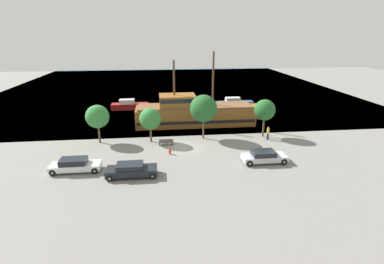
{
  "coord_description": "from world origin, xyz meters",
  "views": [
    {
      "loc": [
        -2.79,
        -34.41,
        13.48
      ],
      "look_at": [
        1.28,
        2.0,
        1.2
      ],
      "focal_mm": 28.0,
      "sensor_mm": 36.0,
      "label": 1
    }
  ],
  "objects_px": {
    "parked_car_curb_front": "(131,170)",
    "fire_hydrant": "(170,151)",
    "parked_car_curb_rear": "(264,156)",
    "moored_boat_dockside": "(235,103)",
    "bench_promenade_east": "(166,142)",
    "moored_boat_outer": "(129,105)",
    "pedestrian_walking_near": "(268,133)",
    "pirate_ship": "(194,113)",
    "parked_car_curb_mid": "(75,165)"
  },
  "relations": [
    {
      "from": "moored_boat_outer",
      "to": "pedestrian_walking_near",
      "type": "bearing_deg",
      "value": -43.8
    },
    {
      "from": "parked_car_curb_rear",
      "to": "bench_promenade_east",
      "type": "xyz_separation_m",
      "value": [
        -10.39,
        6.31,
        -0.24
      ]
    },
    {
      "from": "moored_boat_outer",
      "to": "parked_car_curb_rear",
      "type": "distance_m",
      "value": 30.54
    },
    {
      "from": "parked_car_curb_rear",
      "to": "fire_hydrant",
      "type": "bearing_deg",
      "value": 161.18
    },
    {
      "from": "fire_hydrant",
      "to": "bench_promenade_east",
      "type": "xyz_separation_m",
      "value": [
        -0.36,
        2.89,
        0.03
      ]
    },
    {
      "from": "moored_boat_dockside",
      "to": "moored_boat_outer",
      "type": "relative_size",
      "value": 1.03
    },
    {
      "from": "parked_car_curb_rear",
      "to": "pedestrian_walking_near",
      "type": "bearing_deg",
      "value": 66.96
    },
    {
      "from": "bench_promenade_east",
      "to": "pedestrian_walking_near",
      "type": "bearing_deg",
      "value": 2.94
    },
    {
      "from": "bench_promenade_east",
      "to": "pedestrian_walking_near",
      "type": "relative_size",
      "value": 1.01
    },
    {
      "from": "parked_car_curb_mid",
      "to": "bench_promenade_east",
      "type": "xyz_separation_m",
      "value": [
        9.38,
        6.34,
        -0.26
      ]
    },
    {
      "from": "parked_car_curb_mid",
      "to": "fire_hydrant",
      "type": "bearing_deg",
      "value": 19.51
    },
    {
      "from": "pedestrian_walking_near",
      "to": "pirate_ship",
      "type": "bearing_deg",
      "value": 138.3
    },
    {
      "from": "pirate_ship",
      "to": "parked_car_curb_mid",
      "type": "xyz_separation_m",
      "value": [
        -13.91,
        -14.9,
        -1.06
      ]
    },
    {
      "from": "moored_boat_outer",
      "to": "bench_promenade_east",
      "type": "distance_m",
      "value": 20.33
    },
    {
      "from": "pirate_ship",
      "to": "fire_hydrant",
      "type": "distance_m",
      "value": 12.26
    },
    {
      "from": "parked_car_curb_front",
      "to": "fire_hydrant",
      "type": "relative_size",
      "value": 6.43
    },
    {
      "from": "pirate_ship",
      "to": "parked_car_curb_front",
      "type": "distance_m",
      "value": 18.56
    },
    {
      "from": "parked_car_curb_front",
      "to": "pedestrian_walking_near",
      "type": "bearing_deg",
      "value": 27.3
    },
    {
      "from": "parked_car_curb_front",
      "to": "parked_car_curb_mid",
      "type": "bearing_deg",
      "value": 163.18
    },
    {
      "from": "moored_boat_outer",
      "to": "parked_car_curb_front",
      "type": "relative_size",
      "value": 1.35
    },
    {
      "from": "moored_boat_outer",
      "to": "pedestrian_walking_near",
      "type": "distance_m",
      "value": 27.01
    },
    {
      "from": "parked_car_curb_rear",
      "to": "moored_boat_dockside",
      "type": "bearing_deg",
      "value": 82.78
    },
    {
      "from": "moored_boat_dockside",
      "to": "parked_car_curb_rear",
      "type": "xyz_separation_m",
      "value": [
        -3.3,
        -26.06,
        0.07
      ]
    },
    {
      "from": "parked_car_curb_rear",
      "to": "bench_promenade_east",
      "type": "height_order",
      "value": "parked_car_curb_rear"
    },
    {
      "from": "parked_car_curb_front",
      "to": "parked_car_curb_rear",
      "type": "relative_size",
      "value": 1.04
    },
    {
      "from": "parked_car_curb_rear",
      "to": "fire_hydrant",
      "type": "relative_size",
      "value": 6.19
    },
    {
      "from": "moored_boat_outer",
      "to": "parked_car_curb_front",
      "type": "bearing_deg",
      "value": -84.78
    },
    {
      "from": "moored_boat_outer",
      "to": "parked_car_curb_front",
      "type": "height_order",
      "value": "moored_boat_outer"
    },
    {
      "from": "moored_boat_outer",
      "to": "moored_boat_dockside",
      "type": "bearing_deg",
      "value": 1.08
    },
    {
      "from": "parked_car_curb_front",
      "to": "moored_boat_dockside",
      "type": "bearing_deg",
      "value": 58.11
    },
    {
      "from": "moored_boat_outer",
      "to": "pirate_ship",
      "type": "bearing_deg",
      "value": -45.43
    },
    {
      "from": "moored_boat_dockside",
      "to": "fire_hydrant",
      "type": "distance_m",
      "value": 26.28
    },
    {
      "from": "pirate_ship",
      "to": "parked_car_curb_rear",
      "type": "xyz_separation_m",
      "value": [
        5.86,
        -14.87,
        -1.08
      ]
    },
    {
      "from": "parked_car_curb_rear",
      "to": "fire_hydrant",
      "type": "distance_m",
      "value": 10.6
    },
    {
      "from": "bench_promenade_east",
      "to": "pedestrian_walking_near",
      "type": "height_order",
      "value": "pedestrian_walking_near"
    },
    {
      "from": "bench_promenade_east",
      "to": "moored_boat_dockside",
      "type": "bearing_deg",
      "value": 55.27
    },
    {
      "from": "fire_hydrant",
      "to": "parked_car_curb_front",
      "type": "bearing_deg",
      "value": -127.49
    },
    {
      "from": "pirate_ship",
      "to": "moored_boat_dockside",
      "type": "xyz_separation_m",
      "value": [
        9.17,
        11.19,
        -1.15
      ]
    },
    {
      "from": "moored_boat_dockside",
      "to": "bench_promenade_east",
      "type": "bearing_deg",
      "value": -124.73
    },
    {
      "from": "pirate_ship",
      "to": "parked_car_curb_mid",
      "type": "distance_m",
      "value": 20.41
    },
    {
      "from": "parked_car_curb_mid",
      "to": "moored_boat_outer",
      "type": "bearing_deg",
      "value": 82.8
    },
    {
      "from": "pedestrian_walking_near",
      "to": "moored_boat_outer",
      "type": "bearing_deg",
      "value": 136.2
    },
    {
      "from": "moored_boat_dockside",
      "to": "parked_car_curb_rear",
      "type": "distance_m",
      "value": 26.27
    },
    {
      "from": "pirate_ship",
      "to": "moored_boat_dockside",
      "type": "bearing_deg",
      "value": 50.68
    },
    {
      "from": "pirate_ship",
      "to": "moored_boat_outer",
      "type": "height_order",
      "value": "pirate_ship"
    },
    {
      "from": "fire_hydrant",
      "to": "pedestrian_walking_near",
      "type": "relative_size",
      "value": 0.44
    },
    {
      "from": "pirate_ship",
      "to": "parked_car_curb_rear",
      "type": "bearing_deg",
      "value": -68.48
    },
    {
      "from": "pirate_ship",
      "to": "moored_boat_dockside",
      "type": "distance_m",
      "value": 14.51
    },
    {
      "from": "fire_hydrant",
      "to": "pedestrian_walking_near",
      "type": "distance_m",
      "value": 13.5
    },
    {
      "from": "moored_boat_outer",
      "to": "fire_hydrant",
      "type": "height_order",
      "value": "moored_boat_outer"
    }
  ]
}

